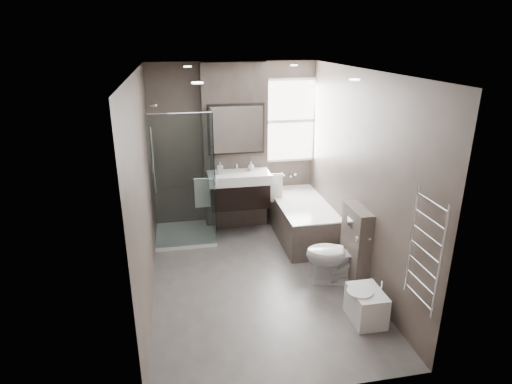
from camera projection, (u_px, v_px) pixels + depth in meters
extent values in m
cube|color=#56524F|center=(257.00, 281.00, 5.52)|extent=(2.65, 3.85, 0.05)
cube|color=silver|center=(257.00, 68.00, 4.61)|extent=(2.65, 3.85, 0.05)
cube|color=brown|center=(234.00, 146.00, 6.84)|extent=(2.65, 0.05, 2.60)
cube|color=brown|center=(304.00, 265.00, 3.29)|extent=(2.65, 0.05, 2.60)
cube|color=brown|center=(142.00, 192.00, 4.83)|extent=(0.05, 3.85, 2.60)
cube|color=brown|center=(361.00, 178.00, 5.30)|extent=(0.05, 3.85, 2.60)
cube|color=#50463F|center=(235.00, 148.00, 6.70)|extent=(1.00, 0.25, 2.60)
cube|color=black|center=(239.00, 194.00, 6.60)|extent=(0.90, 0.45, 0.38)
cube|color=white|center=(239.00, 177.00, 6.51)|extent=(0.95, 0.47, 0.15)
cylinder|color=silver|center=(237.00, 166.00, 6.62)|extent=(0.03, 0.03, 0.12)
cylinder|color=silver|center=(237.00, 164.00, 6.54)|extent=(0.02, 0.12, 0.02)
cube|color=black|center=(236.00, 129.00, 6.45)|extent=(0.86, 0.06, 0.76)
cube|color=white|center=(237.00, 130.00, 6.41)|extent=(0.80, 0.02, 0.70)
cube|color=silver|center=(203.00, 193.00, 6.46)|extent=(0.24, 0.06, 0.44)
cube|color=silver|center=(275.00, 188.00, 6.66)|extent=(0.24, 0.06, 0.44)
cube|color=white|center=(186.00, 234.00, 6.69)|extent=(0.90, 0.90, 0.06)
cube|color=white|center=(183.00, 183.00, 5.94)|extent=(0.88, 0.01, 1.94)
cube|color=white|center=(212.00, 172.00, 6.42)|extent=(0.01, 0.88, 1.94)
cylinder|color=silver|center=(153.00, 161.00, 6.20)|extent=(0.02, 0.02, 1.00)
cube|color=#50463F|center=(302.00, 220.00, 6.60)|extent=(0.75, 1.60, 0.55)
cube|color=white|center=(302.00, 204.00, 6.50)|extent=(0.75, 1.60, 0.03)
cube|color=white|center=(302.00, 207.00, 6.52)|extent=(0.61, 1.42, 0.12)
cube|color=white|center=(289.00, 121.00, 6.83)|extent=(0.98, 0.04, 1.33)
cube|color=white|center=(290.00, 121.00, 6.81)|extent=(0.90, 0.01, 1.25)
cube|color=white|center=(290.00, 121.00, 6.80)|extent=(0.90, 0.01, 0.05)
imported|color=white|center=(336.00, 255.00, 5.35)|extent=(0.83, 0.62, 0.76)
cube|color=#50463F|center=(355.00, 245.00, 5.33)|extent=(0.18, 0.55, 1.00)
cube|color=silver|center=(350.00, 223.00, 5.20)|extent=(0.01, 0.16, 0.11)
cube|color=white|center=(366.00, 306.00, 4.67)|extent=(0.33, 0.46, 0.37)
cylinder|color=white|center=(360.00, 292.00, 4.59)|extent=(0.28, 0.28, 0.05)
cylinder|color=silver|center=(382.00, 285.00, 4.61)|extent=(0.02, 0.02, 0.10)
cylinder|color=silver|center=(440.00, 264.00, 3.66)|extent=(0.03, 0.03, 1.10)
cylinder|color=silver|center=(412.00, 240.00, 4.09)|extent=(0.03, 0.03, 1.10)
cube|color=silver|center=(425.00, 251.00, 3.88)|extent=(0.02, 0.46, 1.00)
imported|color=white|center=(220.00, 168.00, 6.39)|extent=(0.08, 0.09, 0.19)
imported|color=white|center=(251.00, 166.00, 6.59)|extent=(0.11, 0.11, 0.14)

